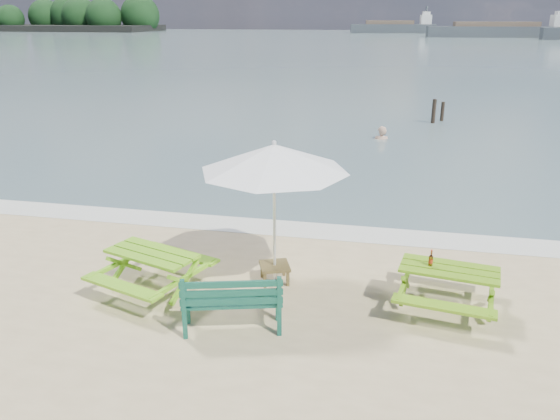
% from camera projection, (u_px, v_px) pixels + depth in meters
% --- Properties ---
extents(sea, '(300.00, 300.00, 0.00)m').
position_uv_depth(sea, '(388.00, 44.00, 85.66)').
color(sea, slate).
rests_on(sea, ground).
extents(foam_strip, '(22.00, 0.90, 0.01)m').
position_uv_depth(foam_strip, '(307.00, 230.00, 11.57)').
color(foam_strip, silver).
rests_on(foam_strip, ground).
extents(island_headland, '(90.00, 22.00, 7.60)m').
position_uv_depth(island_headland, '(3.00, 19.00, 156.35)').
color(island_headland, black).
rests_on(island_headland, ground).
extents(picnic_table_left, '(1.95, 2.05, 0.71)m').
position_uv_depth(picnic_table_left, '(153.00, 273.00, 8.89)').
color(picnic_table_left, '#6EB41B').
rests_on(picnic_table_left, ground).
extents(picnic_table_right, '(1.69, 1.83, 0.69)m').
position_uv_depth(picnic_table_right, '(447.00, 289.00, 8.38)').
color(picnic_table_right, '#669B17').
rests_on(picnic_table_right, ground).
extents(park_bench, '(1.50, 0.84, 0.88)m').
position_uv_depth(park_bench, '(233.00, 312.00, 7.86)').
color(park_bench, '#114737').
rests_on(park_bench, ground).
extents(side_table, '(0.63, 0.63, 0.31)m').
position_uv_depth(side_table, '(275.00, 273.00, 9.30)').
color(side_table, brown).
rests_on(side_table, ground).
extents(patio_umbrella, '(3.13, 3.13, 2.40)m').
position_uv_depth(patio_umbrella, '(274.00, 158.00, 8.62)').
color(patio_umbrella, silver).
rests_on(patio_umbrella, ground).
extents(beer_bottle, '(0.07, 0.07, 0.26)m').
position_uv_depth(beer_bottle, '(431.00, 261.00, 8.31)').
color(beer_bottle, '#935015').
rests_on(beer_bottle, picnic_table_right).
extents(swimmer, '(0.71, 0.51, 1.81)m').
position_uv_depth(swimmer, '(380.00, 150.00, 20.22)').
color(swimmer, tan).
rests_on(swimmer, ground).
extents(mooring_pilings, '(0.56, 0.76, 1.20)m').
position_uv_depth(mooring_pilings, '(437.00, 114.00, 23.06)').
color(mooring_pilings, black).
rests_on(mooring_pilings, ground).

